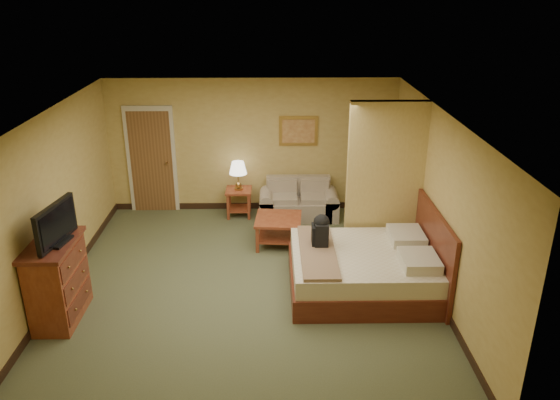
{
  "coord_description": "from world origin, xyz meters",
  "views": [
    {
      "loc": [
        0.37,
        -7.11,
        4.27
      ],
      "look_at": [
        0.49,
        0.6,
        1.15
      ],
      "focal_mm": 35.0,
      "sensor_mm": 36.0,
      "label": 1
    }
  ],
  "objects_px": {
    "bed": "(371,269)",
    "loveseat": "(299,205)",
    "coffee_table": "(278,225)",
    "dresser": "(58,281)"
  },
  "relations": [
    {
      "from": "bed",
      "to": "loveseat",
      "type": "bearing_deg",
      "value": 109.23
    },
    {
      "from": "coffee_table",
      "to": "dresser",
      "type": "relative_size",
      "value": 0.73
    },
    {
      "from": "loveseat",
      "to": "coffee_table",
      "type": "distance_m",
      "value": 1.25
    },
    {
      "from": "loveseat",
      "to": "coffee_table",
      "type": "relative_size",
      "value": 1.8
    },
    {
      "from": "loveseat",
      "to": "coffee_table",
      "type": "bearing_deg",
      "value": -108.95
    },
    {
      "from": "loveseat",
      "to": "dresser",
      "type": "height_order",
      "value": "dresser"
    },
    {
      "from": "dresser",
      "to": "bed",
      "type": "distance_m",
      "value": 4.35
    },
    {
      "from": "loveseat",
      "to": "coffee_table",
      "type": "xyz_separation_m",
      "value": [
        -0.4,
        -1.17,
        0.11
      ]
    },
    {
      "from": "dresser",
      "to": "bed",
      "type": "height_order",
      "value": "bed"
    },
    {
      "from": "coffee_table",
      "to": "dresser",
      "type": "height_order",
      "value": "dresser"
    }
  ]
}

